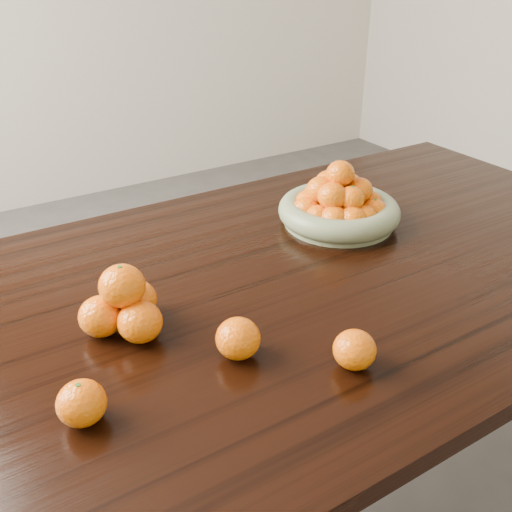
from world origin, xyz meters
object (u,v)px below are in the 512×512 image
orange_pyramid (125,305)px  loose_orange_0 (82,403)px  fruit_bowl (339,206)px  dining_table (265,317)px

orange_pyramid → loose_orange_0: bearing=-126.5°
fruit_bowl → orange_pyramid: (-0.61, -0.15, 0.01)m
loose_orange_0 → orange_pyramid: bearing=53.5°
dining_table → loose_orange_0: loose_orange_0 is taller
orange_pyramid → loose_orange_0: orange_pyramid is taller
dining_table → loose_orange_0: (-0.44, -0.19, 0.12)m
loose_orange_0 → dining_table: bearing=23.5°
orange_pyramid → dining_table: bearing=1.6°
fruit_bowl → loose_orange_0: bearing=-155.9°
fruit_bowl → orange_pyramid: 0.63m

